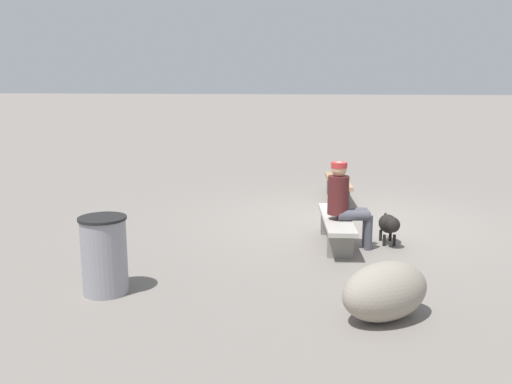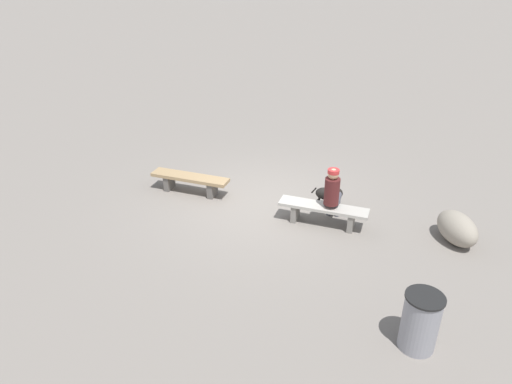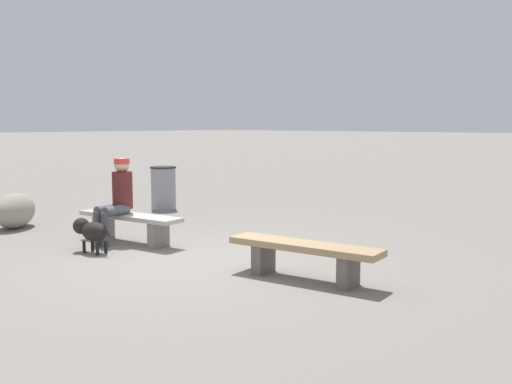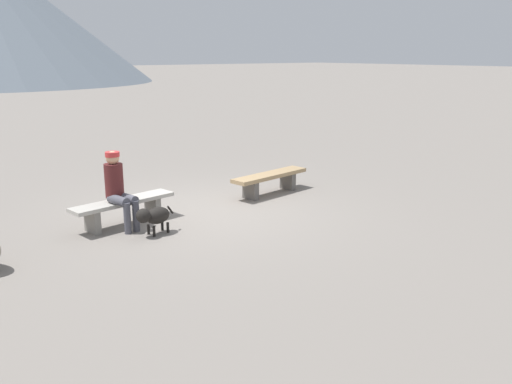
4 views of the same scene
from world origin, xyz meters
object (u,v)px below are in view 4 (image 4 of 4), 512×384
seated_person (118,186)px  dog (154,216)px  bench_right (123,207)px  bench_left (270,179)px

seated_person → dog: seated_person is taller
dog → bench_right: bearing=-86.7°
bench_left → bench_right: size_ratio=1.02×
bench_left → bench_right: 3.18m
bench_left → dog: dog is taller
seated_person → bench_right: bearing=-145.6°
bench_left → seated_person: seated_person is taller
bench_left → dog: size_ratio=2.73×
bench_right → seated_person: size_ratio=1.45×
seated_person → dog: (-0.28, 0.64, -0.40)m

